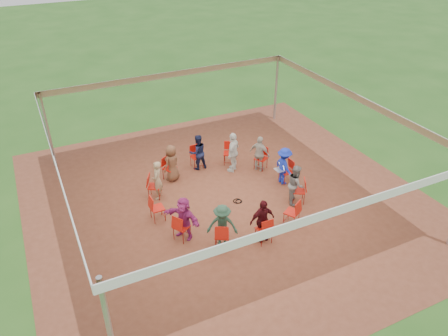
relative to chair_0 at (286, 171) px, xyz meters
name	(u,v)px	position (x,y,z in m)	size (l,w,h in m)	color
ground	(226,199)	(-2.47, -0.05, -0.45)	(80.00, 80.00, 0.00)	#27561B
dirt_patch	(226,199)	(-2.47, -0.05, -0.44)	(13.00, 13.00, 0.00)	brown
tent	(226,138)	(-2.47, -0.05, 1.92)	(10.33, 10.33, 3.00)	#B2B2B7
chair_0	(286,171)	(0.00, 0.00, 0.00)	(0.42, 0.44, 0.90)	red
chair_1	(261,158)	(-0.36, 1.23, 0.00)	(0.42, 0.44, 0.90)	red
chair_2	(229,153)	(-1.28, 2.11, 0.00)	(0.42, 0.44, 0.90)	red
chair_3	(197,157)	(-2.52, 2.41, 0.00)	(0.42, 0.44, 0.90)	red
chair_4	(170,168)	(-3.75, 2.06, 0.00)	(0.42, 0.44, 0.90)	red
chair_5	(154,187)	(-4.63, 1.13, 0.00)	(0.42, 0.44, 0.90)	red
chair_6	(157,208)	(-4.93, -0.11, 0.00)	(0.42, 0.44, 0.90)	red
chair_7	(182,227)	(-4.58, -1.33, 0.00)	(0.42, 0.44, 0.90)	red
chair_8	(222,235)	(-3.65, -2.22, 0.00)	(0.42, 0.44, 0.90)	red
chair_9	(264,230)	(-2.41, -2.52, 0.00)	(0.42, 0.44, 0.90)	red
chair_10	(292,212)	(-1.19, -2.16, 0.00)	(0.42, 0.44, 0.90)	red
chair_11	(299,191)	(-0.30, -1.24, 0.00)	(0.42, 0.44, 0.90)	red
person_seated_0	(284,166)	(-0.12, 0.00, 0.26)	(0.91, 0.45, 1.41)	#1429B5
person_seated_1	(260,154)	(-0.46, 1.16, 0.26)	(0.83, 0.42, 1.41)	#B1AB9E
person_seated_2	(198,152)	(-2.52, 2.29, 0.26)	(0.69, 0.40, 1.41)	#141B3D
person_seated_3	(172,163)	(-3.69, 1.95, 0.26)	(0.69, 0.39, 1.41)	brown
person_seated_4	(157,180)	(-4.53, 1.07, 0.26)	(0.52, 0.34, 1.41)	#9F8663
person_seated_5	(184,218)	(-4.47, -1.27, 0.26)	(1.31, 0.49, 1.41)	#9A256F
person_seated_6	(222,226)	(-3.60, -2.11, 0.26)	(0.91, 0.45, 1.41)	#244433
person_seated_7	(262,220)	(-2.42, -2.40, 0.26)	(0.83, 0.42, 1.41)	#430C12
person_seated_8	(296,184)	(-0.41, -1.18, 0.26)	(0.69, 0.40, 1.41)	slate
standing_person	(233,152)	(-1.37, 1.58, 0.35)	(0.93, 0.48, 1.59)	silver
cable_coil	(238,201)	(-2.16, -0.35, -0.43)	(0.30, 0.30, 0.03)	black
laptop	(280,168)	(-0.28, -0.01, 0.22)	(0.29, 0.36, 0.24)	#B7B7BC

